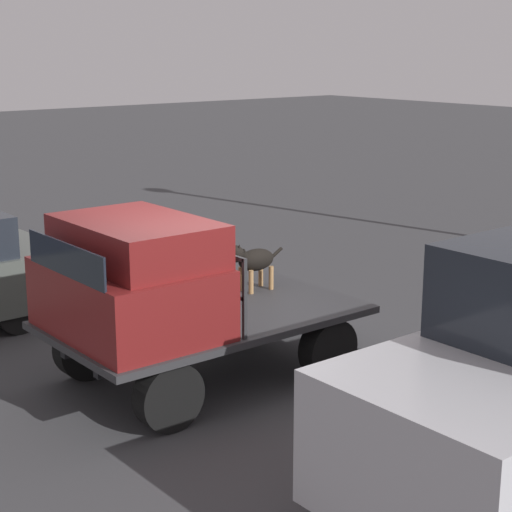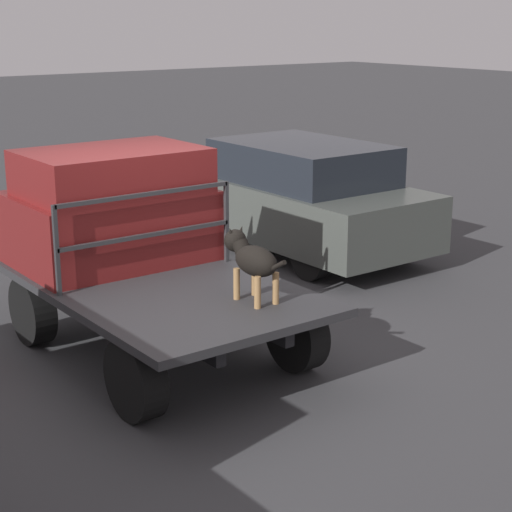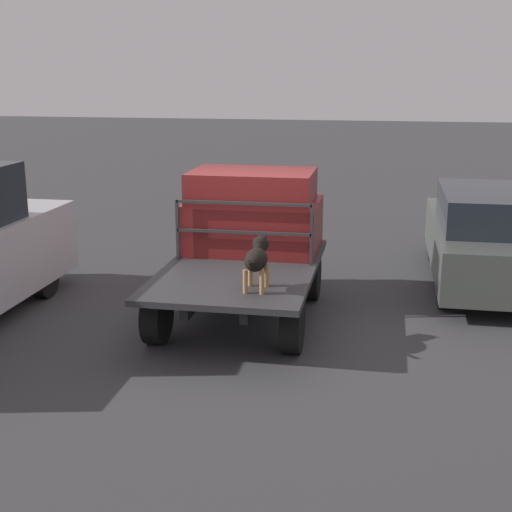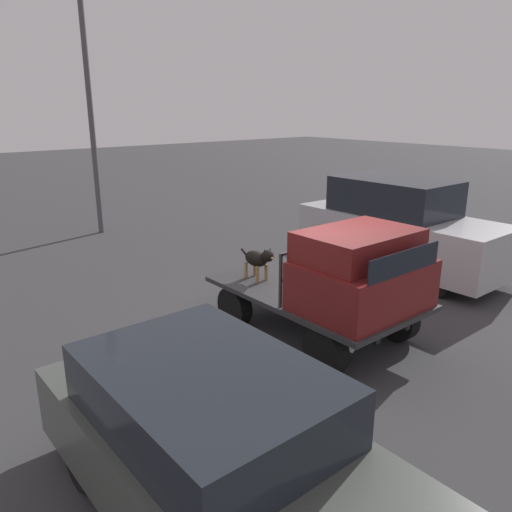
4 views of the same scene
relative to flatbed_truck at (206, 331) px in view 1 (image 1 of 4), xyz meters
name	(u,v)px [view 1 (image 1 of 4)]	position (x,y,z in m)	size (l,w,h in m)	color
ground_plane	(207,378)	(0.00, 0.00, -0.56)	(80.00, 80.00, 0.00)	#38383A
flatbed_truck	(206,331)	(0.00, 0.00, 0.00)	(3.49, 2.06, 0.77)	black
truck_cab	(132,279)	(0.94, 0.00, 0.77)	(1.44, 1.94, 1.20)	maroon
truck_headboard	(191,267)	(0.19, 0.00, 0.78)	(0.04, 1.94, 0.86)	#2D2D30
dog	(251,260)	(-0.97, -0.41, 0.60)	(0.89, 0.27, 0.65)	#9E7547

